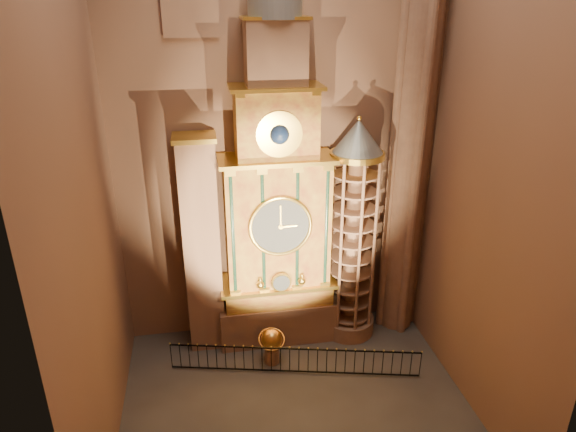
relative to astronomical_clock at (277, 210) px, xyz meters
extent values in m
plane|color=#383330|center=(0.00, -4.96, -6.68)|extent=(14.00, 14.00, 0.00)
plane|color=#91644E|center=(0.00, 1.04, 4.32)|extent=(22.00, 0.00, 22.00)
plane|color=#91644E|center=(-7.00, -4.96, 4.32)|extent=(0.00, 22.00, 22.00)
plane|color=#91644E|center=(7.00, -4.96, 4.32)|extent=(0.00, 22.00, 22.00)
cube|color=#8C634C|center=(0.00, 0.04, -5.68)|extent=(5.60, 2.20, 2.00)
cube|color=maroon|center=(0.00, 0.04, -4.18)|extent=(5.00, 2.00, 1.00)
cube|color=gold|center=(0.00, -0.01, -3.63)|extent=(5.40, 2.30, 0.18)
cube|color=maroon|center=(0.00, 0.04, -0.68)|extent=(4.60, 2.00, 6.00)
cylinder|color=black|center=(-2.05, -0.82, -0.68)|extent=(0.32, 0.32, 5.60)
cylinder|color=black|center=(-0.75, -0.82, -0.68)|extent=(0.32, 0.32, 5.60)
cylinder|color=black|center=(0.75, -0.82, -0.68)|extent=(0.32, 0.32, 5.60)
cylinder|color=black|center=(2.05, -0.82, -0.68)|extent=(0.32, 0.32, 5.60)
cube|color=gold|center=(0.00, -0.01, 2.37)|extent=(5.00, 2.25, 0.18)
cylinder|color=#2D3033|center=(0.00, -0.97, -0.38)|extent=(2.60, 0.12, 2.60)
torus|color=gold|center=(0.00, -1.02, -0.38)|extent=(2.80, 0.16, 2.80)
cylinder|color=gold|center=(0.00, -1.12, -3.08)|extent=(0.90, 0.10, 0.90)
sphere|color=gold|center=(-0.95, -1.07, -3.13)|extent=(0.36, 0.36, 0.36)
sphere|color=gold|center=(0.95, -1.07, -3.13)|extent=(0.36, 0.36, 0.36)
cube|color=maroon|center=(0.00, 0.04, 3.82)|extent=(3.40, 1.80, 3.00)
sphere|color=#0C1A3F|center=(0.00, -0.87, 3.62)|extent=(0.80, 0.80, 0.80)
cube|color=gold|center=(0.00, -0.01, 5.37)|extent=(3.80, 2.00, 0.15)
cube|color=#8C634C|center=(0.00, 0.04, 6.62)|extent=(2.40, 1.60, 2.60)
cube|color=#8C634C|center=(-3.40, 0.04, -1.68)|extent=(1.60, 1.40, 10.00)
cube|color=gold|center=(-3.40, -0.38, -3.68)|extent=(1.35, 0.10, 2.10)
cube|color=#4A1A13|center=(-3.40, -0.44, -3.68)|extent=(1.05, 0.04, 1.75)
cube|color=gold|center=(-3.40, -0.38, -1.08)|extent=(1.35, 0.10, 2.10)
cube|color=#4A1A13|center=(-3.40, -0.44, -1.08)|extent=(1.05, 0.04, 1.75)
cube|color=gold|center=(-3.40, -0.38, 1.52)|extent=(1.35, 0.10, 2.10)
cube|color=#4A1A13|center=(-3.40, -0.44, 1.52)|extent=(1.05, 0.04, 1.75)
cube|color=gold|center=(-3.40, 0.04, 3.42)|extent=(1.80, 1.60, 0.20)
cylinder|color=#8C634C|center=(3.50, -0.26, -6.28)|extent=(2.50, 2.50, 0.80)
cylinder|color=#8C634C|center=(3.50, -0.26, -1.78)|extent=(0.70, 0.70, 8.20)
cylinder|color=gold|center=(3.50, -0.26, 2.42)|extent=(2.40, 2.40, 0.25)
cone|color=slate|center=(3.50, -0.26, 3.22)|extent=(2.30, 2.30, 1.50)
sphere|color=gold|center=(3.50, -0.26, 4.02)|extent=(0.20, 0.20, 0.20)
cylinder|color=#8C634C|center=(6.10, 0.04, 4.32)|extent=(1.60, 1.60, 22.00)
cylinder|color=#8C634C|center=(6.90, 0.04, 4.32)|extent=(0.44, 0.44, 22.00)
cylinder|color=#8C634C|center=(5.30, 0.04, 4.32)|extent=(0.44, 0.44, 22.00)
cylinder|color=#8C634C|center=(6.10, 0.84, 4.32)|extent=(0.44, 0.44, 22.00)
cylinder|color=#8C634C|center=(6.10, -0.76, 4.32)|extent=(0.44, 0.44, 22.00)
cylinder|color=#8C634C|center=(-0.60, -2.04, -6.30)|extent=(0.65, 0.65, 0.76)
sphere|color=gold|center=(-0.60, -2.04, -5.42)|extent=(0.98, 0.98, 0.98)
torus|color=gold|center=(-0.60, -2.04, -5.42)|extent=(1.26, 1.20, 0.53)
cube|color=black|center=(0.26, -2.98, -5.36)|extent=(10.69, 2.52, 0.06)
cube|color=black|center=(0.26, -2.98, -6.57)|extent=(10.69, 2.52, 0.06)
camera|label=1|loc=(-3.17, -20.83, 8.74)|focal=32.00mm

